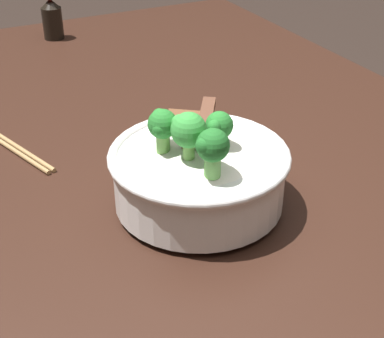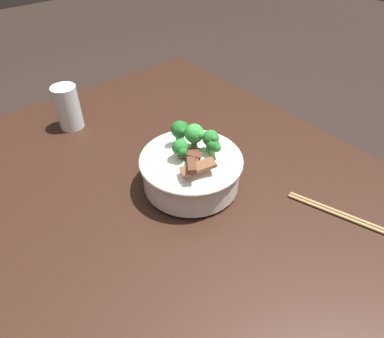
{
  "view_description": "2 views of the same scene",
  "coord_description": "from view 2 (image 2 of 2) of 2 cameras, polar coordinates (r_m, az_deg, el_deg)",
  "views": [
    {
      "loc": [
        -0.69,
        0.33,
        1.24
      ],
      "look_at": [
        -0.16,
        0.07,
        0.88
      ],
      "focal_mm": 54.31,
      "sensor_mm": 36.0,
      "label": 1
    },
    {
      "loc": [
        0.33,
        -0.32,
        1.36
      ],
      "look_at": [
        -0.15,
        0.06,
        0.84
      ],
      "focal_mm": 32.69,
      "sensor_mm": 36.0,
      "label": 2
    }
  ],
  "objects": [
    {
      "name": "drinking_glass",
      "position": [
        1.03,
        -19.5,
        9.06
      ],
      "size": [
        0.07,
        0.07,
        0.12
      ],
      "color": "white",
      "rests_on": "dining_table"
    },
    {
      "name": "dining_table",
      "position": [
        0.79,
        3.51,
        -14.41
      ],
      "size": [
        1.46,
        0.95,
        0.8
      ],
      "color": "black",
      "rests_on": "ground"
    },
    {
      "name": "rice_bowl",
      "position": [
        0.77,
        -0.13,
        0.3
      ],
      "size": [
        0.23,
        0.23,
        0.15
      ],
      "color": "white",
      "rests_on": "dining_table"
    },
    {
      "name": "chopsticks_pair",
      "position": [
        0.8,
        23.21,
        -6.86
      ],
      "size": [
        0.22,
        0.09,
        0.01
      ],
      "color": "#9E7A4C",
      "rests_on": "dining_table"
    }
  ]
}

